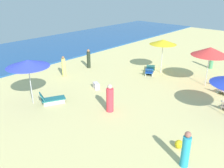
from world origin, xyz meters
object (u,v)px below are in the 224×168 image
object	(u,v)px
lounge_chair_3_0	(52,99)
beachgoer_7	(110,99)
lounge_chair_4_1	(149,71)
beachgoer_0	(212,60)
umbrella_1	(210,51)
beachgoer_4	(64,67)
lounge_chair_4_0	(151,68)
beachgoer_1	(89,59)
beachgoer_5	(186,150)
umbrella_4	(163,42)
umbrella_3	(28,63)
lounge_chair_1_0	(221,82)
beach_ball_2	(179,144)
cooler_box_1	(96,86)

from	to	relation	value
lounge_chair_3_0	beachgoer_7	distance (m)	3.52
lounge_chair_4_1	beachgoer_0	distance (m)	5.48
umbrella_1	lounge_chair_4_1	xyz separation A→B (m)	(-0.66, 4.09, -2.14)
lounge_chair_4_1	beachgoer_4	size ratio (longest dim) A/B	0.96
lounge_chair_4_0	beachgoer_1	distance (m)	5.10
beachgoer_0	beachgoer_5	distance (m)	12.75
lounge_chair_3_0	umbrella_4	bearing A→B (deg)	-76.01
umbrella_3	lounge_chair_3_0	xyz separation A→B (m)	(0.73, -0.81, -2.16)
lounge_chair_4_1	beachgoer_0	xyz separation A→B (m)	(4.60, -2.95, 0.47)
umbrella_3	umbrella_4	bearing A→B (deg)	-15.87
beachgoer_4	beachgoer_7	distance (m)	6.43
lounge_chair_1_0	umbrella_3	world-z (taller)	umbrella_3
lounge_chair_1_0	umbrella_3	bearing A→B (deg)	31.47
lounge_chair_1_0	beachgoer_5	bearing A→B (deg)	77.89
beachgoer_1	beachgoer_5	distance (m)	12.63
umbrella_4	beachgoer_1	distance (m)	6.11
umbrella_3	beachgoer_5	size ratio (longest dim) A/B	1.73
lounge_chair_3_0	beach_ball_2	xyz separation A→B (m)	(1.12, -7.43, -0.08)
lounge_chair_4_1	beach_ball_2	xyz separation A→B (m)	(-6.75, -5.98, -0.08)
lounge_chair_4_0	beach_ball_2	size ratio (longest dim) A/B	4.31
umbrella_3	lounge_chair_3_0	world-z (taller)	umbrella_3
beachgoer_0	beachgoer_5	size ratio (longest dim) A/B	1.03
lounge_chair_4_1	umbrella_1	bearing A→B (deg)	159.18
umbrella_1	lounge_chair_3_0	bearing A→B (deg)	146.97
lounge_chair_4_0	beachgoer_0	xyz separation A→B (m)	(3.82, -3.35, 0.50)
lounge_chair_3_0	beachgoer_4	xyz separation A→B (m)	(3.26, 3.07, 0.48)
beachgoer_1	beachgoer_7	distance (m)	7.69
umbrella_4	beachgoer_7	bearing A→B (deg)	-170.38
lounge_chair_4_0	beachgoer_4	xyz separation A→B (m)	(-5.38, 4.12, 0.50)
lounge_chair_4_1	beachgoer_5	bearing A→B (deg)	101.03
umbrella_1	umbrella_4	size ratio (longest dim) A/B	1.02
beachgoer_4	beachgoer_5	bearing A→B (deg)	117.09
umbrella_1	beachgoer_0	distance (m)	4.42
umbrella_1	cooler_box_1	world-z (taller)	umbrella_1
umbrella_1	umbrella_4	xyz separation A→B (m)	(0.28, 3.65, 0.03)
beachgoer_7	beach_ball_2	distance (m)	4.36
beachgoer_5	beach_ball_2	world-z (taller)	beachgoer_5
lounge_chair_1_0	beachgoer_4	xyz separation A→B (m)	(-6.07, 9.34, 0.49)
beachgoer_7	lounge_chair_4_1	bearing A→B (deg)	-65.27
umbrella_3	beachgoer_7	world-z (taller)	umbrella_3
beachgoer_1	beachgoer_7	bearing A→B (deg)	4.26
cooler_box_1	umbrella_3	bearing A→B (deg)	97.97
beachgoer_5	beachgoer_7	xyz separation A→B (m)	(1.29, 4.95, 0.01)
umbrella_1	beachgoer_0	bearing A→B (deg)	16.21
lounge_chair_1_0	beachgoer_7	bearing A→B (deg)	44.62
lounge_chair_4_1	beach_ball_2	distance (m)	9.01
cooler_box_1	beachgoer_0	bearing A→B (deg)	-88.73
lounge_chair_3_0	beachgoer_7	xyz separation A→B (m)	(1.55, -3.13, 0.46)
umbrella_1	lounge_chair_1_0	world-z (taller)	umbrella_1
lounge_chair_4_1	beachgoer_7	xyz separation A→B (m)	(-6.32, -1.68, 0.46)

